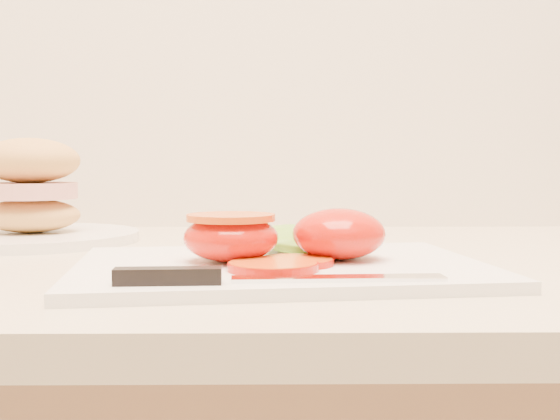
{
  "coord_description": "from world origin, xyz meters",
  "views": [
    {
      "loc": [
        -0.37,
        0.95,
        1.03
      ],
      "look_at": [
        -0.37,
        1.57,
        0.99
      ],
      "focal_mm": 45.0,
      "sensor_mm": 36.0,
      "label": 1
    }
  ],
  "objects": [
    {
      "name": "cutting_board",
      "position": [
        -0.37,
        1.56,
        0.94
      ],
      "size": [
        0.38,
        0.3,
        0.01
      ],
      "primitive_type": "cube",
      "rotation": [
        0.0,
        0.0,
        0.12
      ],
      "color": "white",
      "rests_on": "counter"
    },
    {
      "name": "tomato_half_dome",
      "position": [
        -0.31,
        1.58,
        0.96
      ],
      "size": [
        0.08,
        0.08,
        0.05
      ],
      "primitive_type": "ellipsoid",
      "color": "red",
      "rests_on": "cutting_board"
    },
    {
      "name": "lettuce_leaf_0",
      "position": [
        -0.35,
        1.65,
        0.95
      ],
      "size": [
        0.12,
        0.12,
        0.02
      ],
      "primitive_type": "ellipsoid",
      "rotation": [
        0.0,
        0.0,
        0.74
      ],
      "color": "#6FC534",
      "rests_on": "cutting_board"
    },
    {
      "name": "sandwich_plate",
      "position": [
        -0.67,
        1.81,
        0.98
      ],
      "size": [
        0.26,
        0.26,
        0.13
      ],
      "rotation": [
        0.0,
        0.0,
        -0.13
      ],
      "color": "white",
      "rests_on": "counter"
    },
    {
      "name": "tomato_slice_0",
      "position": [
        -0.37,
        1.52,
        0.94
      ],
      "size": [
        0.07,
        0.07,
        0.01
      ],
      "primitive_type": "cylinder",
      "color": "orange",
      "rests_on": "cutting_board"
    },
    {
      "name": "tomato_half_cut",
      "position": [
        -0.41,
        1.57,
        0.96
      ],
      "size": [
        0.08,
        0.08,
        0.04
      ],
      "color": "red",
      "rests_on": "cutting_board"
    },
    {
      "name": "tomato_slice_1",
      "position": [
        -0.35,
        1.55,
        0.94
      ],
      "size": [
        0.06,
        0.06,
        0.01
      ],
      "primitive_type": "cylinder",
      "color": "orange",
      "rests_on": "cutting_board"
    },
    {
      "name": "knife",
      "position": [
        -0.4,
        1.46,
        0.94
      ],
      "size": [
        0.24,
        0.04,
        0.01
      ],
      "rotation": [
        0.0,
        0.0,
        0.05
      ],
      "color": "silver",
      "rests_on": "cutting_board"
    }
  ]
}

